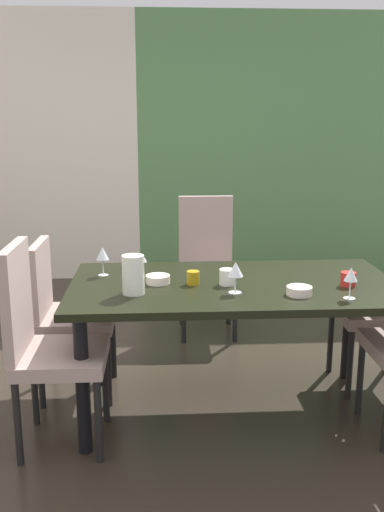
{
  "coord_description": "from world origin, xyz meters",
  "views": [
    {
      "loc": [
        -0.05,
        -2.84,
        1.62
      ],
      "look_at": [
        0.14,
        0.34,
        0.85
      ],
      "focal_mm": 40.0,
      "sensor_mm": 36.0,
      "label": 1
    }
  ],
  "objects_px": {
    "chair_left_near": "(43,338)",
    "serving_bowl_rear": "(158,279)",
    "dining_table": "(234,297)",
    "pitcher_corner": "(133,274)",
    "wine_glass_east": "(351,276)",
    "wine_glass_south": "(236,270)",
    "cup_center": "(348,279)",
    "wine_glass_near_shelf": "(103,254)",
    "serving_bowl_north": "(299,291)",
    "chair_left_far": "(64,308)",
    "cup_right": "(227,277)",
    "chair_head_far": "(207,259)",
    "cup_left": "(193,278)"
  },
  "relations": [
    {
      "from": "chair_head_far",
      "to": "wine_glass_south",
      "type": "bearing_deg",
      "value": 90.74
    },
    {
      "from": "chair_left_far",
      "to": "pitcher_corner",
      "type": "bearing_deg",
      "value": 43.95
    },
    {
      "from": "cup_left",
      "to": "cup_center",
      "type": "xyz_separation_m",
      "value": [
        0.82,
        -0.08,
        0.0
      ]
    },
    {
      "from": "chair_left_near",
      "to": "serving_bowl_rear",
      "type": "distance_m",
      "value": 0.67
    },
    {
      "from": "chair_left_far",
      "to": "cup_center",
      "type": "xyz_separation_m",
      "value": [
        1.56,
        -0.38,
        0.26
      ]
    },
    {
      "from": "chair_left_far",
      "to": "cup_center",
      "type": "height_order",
      "value": "chair_left_far"
    },
    {
      "from": "wine_glass_near_shelf",
      "to": "serving_bowl_rear",
      "type": "bearing_deg",
      "value": -29.48
    },
    {
      "from": "wine_glass_south",
      "to": "cup_center",
      "type": "distance_m",
      "value": 0.63
    },
    {
      "from": "wine_glass_south",
      "to": "dining_table",
      "type": "bearing_deg",
      "value": 84.0
    },
    {
      "from": "cup_center",
      "to": "wine_glass_near_shelf",
      "type": "bearing_deg",
      "value": 167.85
    },
    {
      "from": "chair_left_near",
      "to": "wine_glass_near_shelf",
      "type": "height_order",
      "value": "chair_left_near"
    },
    {
      "from": "wine_glass_east",
      "to": "cup_center",
      "type": "xyz_separation_m",
      "value": [
        0.07,
        0.22,
        -0.08
      ]
    },
    {
      "from": "chair_left_near",
      "to": "cup_center",
      "type": "bearing_deg",
      "value": 96.47
    },
    {
      "from": "serving_bowl_north",
      "to": "serving_bowl_rear",
      "type": "relative_size",
      "value": 0.98
    },
    {
      "from": "chair_left_near",
      "to": "chair_left_far",
      "type": "height_order",
      "value": "chair_left_near"
    },
    {
      "from": "dining_table",
      "to": "chair_head_far",
      "type": "relative_size",
      "value": 1.7
    },
    {
      "from": "cup_right",
      "to": "chair_head_far",
      "type": "bearing_deg",
      "value": 89.82
    },
    {
      "from": "serving_bowl_north",
      "to": "cup_center",
      "type": "bearing_deg",
      "value": 25.65
    },
    {
      "from": "serving_bowl_north",
      "to": "cup_left",
      "type": "relative_size",
      "value": 1.76
    },
    {
      "from": "dining_table",
      "to": "wine_glass_east",
      "type": "relative_size",
      "value": 11.15
    },
    {
      "from": "wine_glass_east",
      "to": "cup_right",
      "type": "bearing_deg",
      "value": 153.99
    },
    {
      "from": "wine_glass_south",
      "to": "serving_bowl_rear",
      "type": "bearing_deg",
      "value": 152.92
    },
    {
      "from": "chair_head_far",
      "to": "wine_glass_near_shelf",
      "type": "bearing_deg",
      "value": 58.41
    },
    {
      "from": "wine_glass_near_shelf",
      "to": "serving_bowl_north",
      "type": "relative_size",
      "value": 1.28
    },
    {
      "from": "chair_head_far",
      "to": "cup_center",
      "type": "height_order",
      "value": "chair_head_far"
    },
    {
      "from": "serving_bowl_north",
      "to": "dining_table",
      "type": "bearing_deg",
      "value": 140.78
    },
    {
      "from": "wine_glass_near_shelf",
      "to": "chair_head_far",
      "type": "bearing_deg",
      "value": 58.41
    },
    {
      "from": "chair_left_near",
      "to": "wine_glass_near_shelf",
      "type": "distance_m",
      "value": 0.61
    },
    {
      "from": "chair_head_far",
      "to": "pitcher_corner",
      "type": "xyz_separation_m",
      "value": [
        -0.49,
        -1.46,
        0.29
      ]
    },
    {
      "from": "wine_glass_south",
      "to": "chair_left_near",
      "type": "bearing_deg",
      "value": -174.82
    },
    {
      "from": "wine_glass_south",
      "to": "pitcher_corner",
      "type": "height_order",
      "value": "pitcher_corner"
    },
    {
      "from": "chair_left_near",
      "to": "chair_left_far",
      "type": "relative_size",
      "value": 1.12
    },
    {
      "from": "chair_left_far",
      "to": "pitcher_corner",
      "type": "height_order",
      "value": "pitcher_corner"
    },
    {
      "from": "chair_head_far",
      "to": "wine_glass_south",
      "type": "distance_m",
      "value": 1.51
    },
    {
      "from": "dining_table",
      "to": "pitcher_corner",
      "type": "relative_size",
      "value": 8.77
    },
    {
      "from": "chair_left_near",
      "to": "cup_center",
      "type": "xyz_separation_m",
      "value": [
        1.57,
        0.18,
        0.22
      ]
    },
    {
      "from": "wine_glass_east",
      "to": "serving_bowl_north",
      "type": "distance_m",
      "value": 0.26
    },
    {
      "from": "dining_table",
      "to": "wine_glass_near_shelf",
      "type": "xyz_separation_m",
      "value": [
        -0.72,
        0.18,
        0.21
      ]
    },
    {
      "from": "cup_right",
      "to": "wine_glass_near_shelf",
      "type": "bearing_deg",
      "value": 161.72
    },
    {
      "from": "wine_glass_east",
      "to": "cup_center",
      "type": "relative_size",
      "value": 1.97
    },
    {
      "from": "serving_bowl_north",
      "to": "cup_left",
      "type": "xyz_separation_m",
      "value": [
        -0.52,
        0.22,
        0.01
      ]
    },
    {
      "from": "chair_head_far",
      "to": "pitcher_corner",
      "type": "height_order",
      "value": "chair_head_far"
    },
    {
      "from": "wine_glass_east",
      "to": "wine_glass_south",
      "type": "bearing_deg",
      "value": 166.86
    },
    {
      "from": "chair_left_near",
      "to": "chair_head_far",
      "type": "distance_m",
      "value": 1.83
    },
    {
      "from": "pitcher_corner",
      "to": "chair_left_far",
      "type": "bearing_deg",
      "value": 133.95
    },
    {
      "from": "chair_left_near",
      "to": "cup_left",
      "type": "distance_m",
      "value": 0.83
    },
    {
      "from": "dining_table",
      "to": "serving_bowl_rear",
      "type": "height_order",
      "value": "serving_bowl_rear"
    },
    {
      "from": "serving_bowl_north",
      "to": "wine_glass_south",
      "type": "bearing_deg",
      "value": 170.88
    },
    {
      "from": "dining_table",
      "to": "pitcher_corner",
      "type": "height_order",
      "value": "pitcher_corner"
    },
    {
      "from": "wine_glass_east",
      "to": "wine_glass_near_shelf",
      "type": "xyz_separation_m",
      "value": [
        -1.25,
        0.5,
        0.01
      ]
    }
  ]
}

